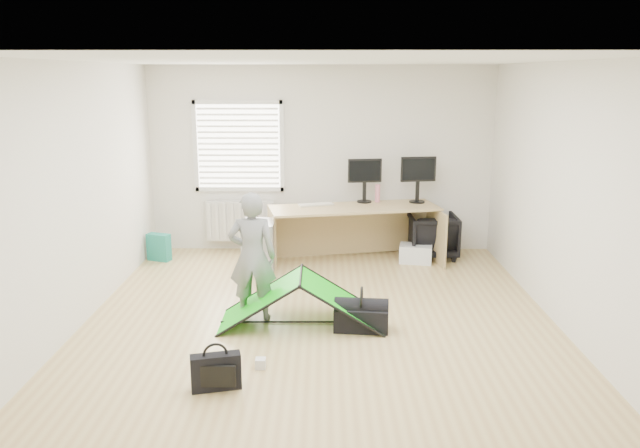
{
  "coord_description": "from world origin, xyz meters",
  "views": [
    {
      "loc": [
        0.05,
        -6.32,
        2.57
      ],
      "look_at": [
        0.0,
        0.4,
        0.95
      ],
      "focal_mm": 35.0,
      "sensor_mm": 36.0,
      "label": 1
    }
  ],
  "objects_px": {
    "monitor_right": "(418,186)",
    "duffel_bag": "(361,318)",
    "thermos": "(378,193)",
    "desk": "(354,235)",
    "laptop_bag": "(216,372)",
    "storage_crate": "(416,254)",
    "filing_cabinet": "(259,245)",
    "monitor_left": "(364,186)",
    "kite": "(301,300)",
    "person": "(252,256)",
    "office_chair": "(432,235)"
  },
  "relations": [
    {
      "from": "desk",
      "to": "filing_cabinet",
      "type": "distance_m",
      "value": 1.33
    },
    {
      "from": "monitor_right",
      "to": "thermos",
      "type": "xyz_separation_m",
      "value": [
        -0.56,
        0.02,
        -0.11
      ]
    },
    {
      "from": "kite",
      "to": "office_chair",
      "type": "bearing_deg",
      "value": 53.91
    },
    {
      "from": "filing_cabinet",
      "to": "monitor_left",
      "type": "relative_size",
      "value": 1.36
    },
    {
      "from": "filing_cabinet",
      "to": "person",
      "type": "height_order",
      "value": "person"
    },
    {
      "from": "thermos",
      "to": "storage_crate",
      "type": "height_order",
      "value": "thermos"
    },
    {
      "from": "kite",
      "to": "storage_crate",
      "type": "relative_size",
      "value": 3.86
    },
    {
      "from": "storage_crate",
      "to": "duffel_bag",
      "type": "distance_m",
      "value": 2.54
    },
    {
      "from": "kite",
      "to": "laptop_bag",
      "type": "distance_m",
      "value": 1.57
    },
    {
      "from": "monitor_left",
      "to": "monitor_right",
      "type": "height_order",
      "value": "monitor_right"
    },
    {
      "from": "thermos",
      "to": "filing_cabinet",
      "type": "bearing_deg",
      "value": -157.93
    },
    {
      "from": "monitor_left",
      "to": "filing_cabinet",
      "type": "bearing_deg",
      "value": -163.87
    },
    {
      "from": "desk",
      "to": "laptop_bag",
      "type": "relative_size",
      "value": 5.6
    },
    {
      "from": "filing_cabinet",
      "to": "monitor_left",
      "type": "xyz_separation_m",
      "value": [
        1.45,
        0.65,
        0.69
      ]
    },
    {
      "from": "monitor_right",
      "to": "laptop_bag",
      "type": "bearing_deg",
      "value": -128.32
    },
    {
      "from": "monitor_right",
      "to": "thermos",
      "type": "distance_m",
      "value": 0.57
    },
    {
      "from": "filing_cabinet",
      "to": "kite",
      "type": "height_order",
      "value": "filing_cabinet"
    },
    {
      "from": "monitor_left",
      "to": "kite",
      "type": "height_order",
      "value": "monitor_left"
    },
    {
      "from": "monitor_left",
      "to": "person",
      "type": "bearing_deg",
      "value": -126.89
    },
    {
      "from": "thermos",
      "to": "office_chair",
      "type": "bearing_deg",
      "value": -4.84
    },
    {
      "from": "kite",
      "to": "person",
      "type": "bearing_deg",
      "value": 164.2
    },
    {
      "from": "desk",
      "to": "monitor_right",
      "type": "relative_size",
      "value": 4.61
    },
    {
      "from": "desk",
      "to": "storage_crate",
      "type": "xyz_separation_m",
      "value": [
        0.87,
        -0.01,
        -0.27
      ]
    },
    {
      "from": "duffel_bag",
      "to": "laptop_bag",
      "type": "bearing_deg",
      "value": -130.08
    },
    {
      "from": "desk",
      "to": "duffel_bag",
      "type": "bearing_deg",
      "value": -102.4
    },
    {
      "from": "laptop_bag",
      "to": "duffel_bag",
      "type": "xyz_separation_m",
      "value": [
        1.28,
        1.26,
        -0.03
      ]
    },
    {
      "from": "office_chair",
      "to": "storage_crate",
      "type": "distance_m",
      "value": 0.43
    },
    {
      "from": "thermos",
      "to": "duffel_bag",
      "type": "relative_size",
      "value": 0.46
    },
    {
      "from": "office_chair",
      "to": "person",
      "type": "bearing_deg",
      "value": 44.74
    },
    {
      "from": "filing_cabinet",
      "to": "office_chair",
      "type": "relative_size",
      "value": 0.94
    },
    {
      "from": "office_chair",
      "to": "person",
      "type": "xyz_separation_m",
      "value": [
        -2.31,
        -2.35,
        0.38
      ]
    },
    {
      "from": "filing_cabinet",
      "to": "thermos",
      "type": "xyz_separation_m",
      "value": [
        1.64,
        0.66,
        0.59
      ]
    },
    {
      "from": "monitor_right",
      "to": "person",
      "type": "distance_m",
      "value": 3.19
    },
    {
      "from": "desk",
      "to": "person",
      "type": "xyz_separation_m",
      "value": [
        -1.17,
        -2.09,
        0.3
      ]
    },
    {
      "from": "desk",
      "to": "storage_crate",
      "type": "height_order",
      "value": "desk"
    },
    {
      "from": "desk",
      "to": "person",
      "type": "relative_size",
      "value": 1.67
    },
    {
      "from": "monitor_left",
      "to": "laptop_bag",
      "type": "bearing_deg",
      "value": -118.28
    },
    {
      "from": "storage_crate",
      "to": "filing_cabinet",
      "type": "bearing_deg",
      "value": -171.53
    },
    {
      "from": "monitor_right",
      "to": "duffel_bag",
      "type": "distance_m",
      "value": 3.0
    },
    {
      "from": "thermos",
      "to": "duffel_bag",
      "type": "bearing_deg",
      "value": -97.84
    },
    {
      "from": "monitor_left",
      "to": "kite",
      "type": "distance_m",
      "value": 2.78
    },
    {
      "from": "filing_cabinet",
      "to": "laptop_bag",
      "type": "relative_size",
      "value": 1.58
    },
    {
      "from": "thermos",
      "to": "duffel_bag",
      "type": "distance_m",
      "value": 2.86
    },
    {
      "from": "monitor_right",
      "to": "thermos",
      "type": "relative_size",
      "value": 1.97
    },
    {
      "from": "office_chair",
      "to": "person",
      "type": "height_order",
      "value": "person"
    },
    {
      "from": "laptop_bag",
      "to": "monitor_left",
      "type": "bearing_deg",
      "value": 55.71
    },
    {
      "from": "monitor_right",
      "to": "kite",
      "type": "relative_size",
      "value": 0.29
    },
    {
      "from": "desk",
      "to": "duffel_bag",
      "type": "relative_size",
      "value": 4.19
    },
    {
      "from": "person",
      "to": "desk",
      "type": "bearing_deg",
      "value": -118.89
    },
    {
      "from": "laptop_bag",
      "to": "duffel_bag",
      "type": "relative_size",
      "value": 0.75
    }
  ]
}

